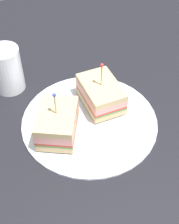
{
  "coord_description": "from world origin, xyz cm",
  "views": [
    {
      "loc": [
        39.17,
        -15.85,
        47.56
      ],
      "look_at": [
        0.0,
        0.0,
        2.86
      ],
      "focal_mm": 50.95,
      "sensor_mm": 36.0,
      "label": 1
    }
  ],
  "objects_px": {
    "plate": "(90,120)",
    "sandwich_half_back": "(57,123)",
    "sandwich_half_front": "(101,94)",
    "drink_glass": "(7,72)"
  },
  "relations": [
    {
      "from": "plate",
      "to": "drink_glass",
      "type": "bearing_deg",
      "value": -142.8
    },
    {
      "from": "plate",
      "to": "sandwich_half_back",
      "type": "height_order",
      "value": "sandwich_half_back"
    },
    {
      "from": "plate",
      "to": "sandwich_half_front",
      "type": "height_order",
      "value": "sandwich_half_front"
    },
    {
      "from": "sandwich_half_front",
      "to": "drink_glass",
      "type": "xyz_separation_m",
      "value": [
        -0.13,
        -0.16,
        0.01
      ]
    },
    {
      "from": "sandwich_half_front",
      "to": "drink_glass",
      "type": "height_order",
      "value": "sandwich_half_front"
    },
    {
      "from": "plate",
      "to": "drink_glass",
      "type": "xyz_separation_m",
      "value": [
        -0.16,
        -0.12,
        0.04
      ]
    },
    {
      "from": "drink_glass",
      "to": "sandwich_half_back",
      "type": "bearing_deg",
      "value": 17.85
    },
    {
      "from": "plate",
      "to": "sandwich_half_front",
      "type": "distance_m",
      "value": 0.06
    },
    {
      "from": "plate",
      "to": "sandwich_half_back",
      "type": "relative_size",
      "value": 2.31
    },
    {
      "from": "plate",
      "to": "sandwich_half_front",
      "type": "relative_size",
      "value": 2.62
    }
  ]
}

